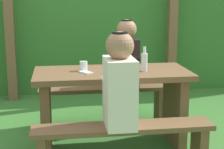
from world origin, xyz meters
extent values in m
plane|color=#3A722F|center=(0.00, 0.00, 0.00)|extent=(12.00, 12.00, 0.00)
cube|color=#316D29|center=(0.00, 2.36, 1.03)|extent=(6.40, 0.86, 2.06)
cube|color=brown|center=(-1.10, 1.73, 1.11)|extent=(0.12, 0.12, 2.22)
cube|color=brown|center=(1.10, 1.73, 1.11)|extent=(0.12, 0.12, 2.22)
cube|color=brown|center=(0.00, 0.00, 0.70)|extent=(1.40, 0.64, 0.05)
cube|color=brown|center=(-0.60, 0.00, 0.34)|extent=(0.08, 0.54, 0.67)
cube|color=brown|center=(0.60, 0.00, 0.34)|extent=(0.08, 0.54, 0.67)
cube|color=brown|center=(0.00, -0.60, 0.40)|extent=(1.40, 0.24, 0.04)
cube|color=brown|center=(0.62, -0.60, 0.19)|extent=(0.07, 0.22, 0.38)
cube|color=brown|center=(0.00, 0.60, 0.40)|extent=(1.40, 0.24, 0.04)
cube|color=brown|center=(-0.62, 0.60, 0.19)|extent=(0.07, 0.22, 0.38)
cube|color=brown|center=(0.62, 0.60, 0.19)|extent=(0.07, 0.22, 0.38)
cube|color=silver|center=(-0.03, -0.60, 0.68)|extent=(0.22, 0.34, 0.52)
sphere|color=#936B4C|center=(-0.03, -0.60, 1.04)|extent=(0.21, 0.21, 0.21)
cylinder|color=black|center=(-0.03, -0.60, 1.13)|extent=(0.12, 0.12, 0.02)
cylinder|color=silver|center=(-0.03, -0.46, 0.79)|extent=(0.25, 0.07, 0.15)
cube|color=black|center=(0.24, 0.60, 0.68)|extent=(0.22, 0.34, 0.52)
sphere|color=#936B4C|center=(0.24, 0.60, 1.04)|extent=(0.21, 0.21, 0.21)
cylinder|color=black|center=(0.24, 0.60, 1.13)|extent=(0.12, 0.12, 0.02)
cylinder|color=black|center=(0.24, 0.46, 0.79)|extent=(0.25, 0.07, 0.15)
cylinder|color=silver|center=(-0.25, 0.05, 0.77)|extent=(0.07, 0.07, 0.09)
cylinder|color=silver|center=(0.29, -0.05, 0.81)|extent=(0.06, 0.06, 0.16)
cylinder|color=silver|center=(0.29, -0.05, 0.92)|extent=(0.03, 0.03, 0.06)
cube|color=silver|center=(-0.24, -0.04, 0.73)|extent=(0.13, 0.16, 0.01)
camera|label=1|loc=(-0.47, -3.23, 1.42)|focal=59.29mm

